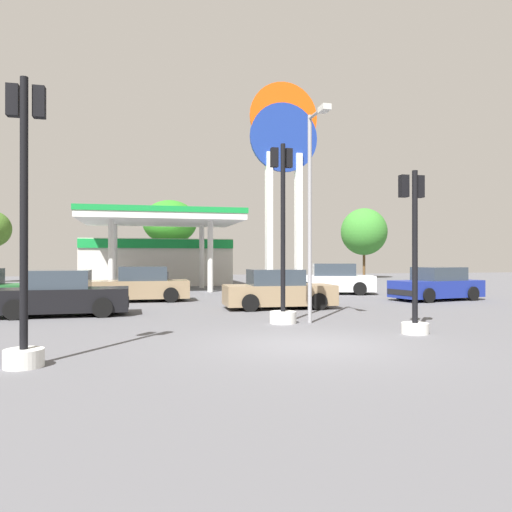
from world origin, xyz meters
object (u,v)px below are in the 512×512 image
station_pole_sign (284,155)px  traffic_signal_0 (24,258)px  car_3 (140,286)px  traffic_signal_2 (414,270)px  car_1 (278,291)px  corner_streetlamp (312,195)px  car_4 (437,285)px  traffic_signal_1 (283,266)px  tree_1 (170,222)px  tree_2 (364,232)px  car_0 (331,280)px  car_5 (62,295)px

station_pole_sign → traffic_signal_0: bearing=-117.5°
station_pole_sign → car_3: (-9.22, -8.58, -8.02)m
traffic_signal_0 → traffic_signal_2: bearing=11.8°
car_1 → corner_streetlamp: corner_streetlamp is taller
car_4 → traffic_signal_1: traffic_signal_1 is taller
car_3 → corner_streetlamp: bearing=-61.1°
station_pole_sign → traffic_signal_1: size_ratio=2.53×
car_4 → traffic_signal_1: size_ratio=0.84×
traffic_signal_2 → tree_1: (-4.33, 30.53, 3.29)m
station_pole_sign → traffic_signal_0: 25.32m
car_1 → tree_1: tree_1 is taller
tree_2 → tree_1: bearing=-175.9°
traffic_signal_2 → car_0: bearing=76.8°
station_pole_sign → car_4: (3.97, -11.12, -8.03)m
car_5 → traffic_signal_2: traffic_signal_2 is taller
traffic_signal_0 → corner_streetlamp: corner_streetlamp is taller
car_1 → traffic_signal_2: bearing=-76.2°
car_1 → car_3: bearing=139.3°
car_1 → corner_streetlamp: bearing=-93.1°
station_pole_sign → traffic_signal_2: station_pole_sign is taller
tree_2 → car_4: bearing=-108.0°
car_0 → traffic_signal_0: (-12.02, -15.29, 1.20)m
station_pole_sign → tree_2: station_pole_sign is taller
car_5 → traffic_signal_2: size_ratio=1.03×
traffic_signal_0 → car_5: bearing=93.6°
car_1 → car_3: (-5.14, 4.41, 0.02)m
car_1 → traffic_signal_0: (-7.19, -8.64, 1.26)m
car_0 → tree_1: bearing=113.7°
tree_1 → tree_2: bearing=4.1°
car_0 → tree_2: bearing=59.7°
car_3 → tree_2: size_ratio=0.66×
traffic_signal_1 → tree_2: 33.65m
tree_2 → traffic_signal_0: bearing=-124.1°
car_0 → tree_2: size_ratio=0.74×
traffic_signal_2 → tree_2: (13.93, 31.83, 2.78)m
corner_streetlamp → traffic_signal_2: bearing=-50.7°
car_0 → traffic_signal_0: bearing=-128.2°
traffic_signal_0 → traffic_signal_1: (6.15, 4.56, -0.25)m
corner_streetlamp → station_pole_sign: bearing=76.1°
tree_1 → traffic_signal_2: bearing=-81.9°
car_1 → tree_1: bearing=96.4°
station_pole_sign → car_4: station_pole_sign is taller
station_pole_sign → traffic_signal_2: (-2.41, -19.79, -7.10)m
car_4 → traffic_signal_1: (-9.09, -5.96, 1.00)m
traffic_signal_1 → tree_2: bearing=60.3°
corner_streetlamp → car_0: bearing=65.5°
traffic_signal_0 → car_0: bearing=51.8°
car_1 → car_3: 6.78m
car_0 → car_5: (-12.52, -7.22, -0.05)m
tree_1 → tree_2: (18.26, 1.31, -0.51)m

